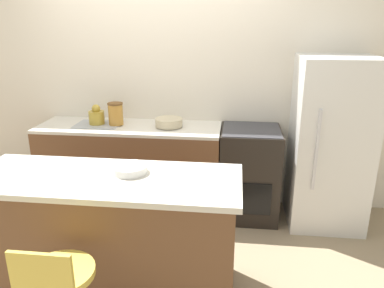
{
  "coord_description": "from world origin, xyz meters",
  "views": [
    {
      "loc": [
        0.78,
        -3.19,
        1.93
      ],
      "look_at": [
        0.44,
        -0.32,
        0.95
      ],
      "focal_mm": 35.0,
      "sensor_mm": 36.0,
      "label": 1
    }
  ],
  "objects_px": {
    "mixing_bowl": "(169,122)",
    "refrigerator": "(330,144)",
    "kettle": "(97,116)",
    "oven_range": "(249,173)"
  },
  "relations": [
    {
      "from": "refrigerator",
      "to": "kettle",
      "type": "bearing_deg",
      "value": 178.95
    },
    {
      "from": "oven_range",
      "to": "refrigerator",
      "type": "height_order",
      "value": "refrigerator"
    },
    {
      "from": "kettle",
      "to": "mixing_bowl",
      "type": "xyz_separation_m",
      "value": [
        0.74,
        0.0,
        -0.04
      ]
    },
    {
      "from": "kettle",
      "to": "oven_range",
      "type": "bearing_deg",
      "value": -0.35
    },
    {
      "from": "refrigerator",
      "to": "mixing_bowl",
      "type": "relative_size",
      "value": 6.04
    },
    {
      "from": "mixing_bowl",
      "to": "refrigerator",
      "type": "bearing_deg",
      "value": -1.55
    },
    {
      "from": "oven_range",
      "to": "kettle",
      "type": "height_order",
      "value": "kettle"
    },
    {
      "from": "refrigerator",
      "to": "mixing_bowl",
      "type": "height_order",
      "value": "refrigerator"
    },
    {
      "from": "refrigerator",
      "to": "kettle",
      "type": "height_order",
      "value": "refrigerator"
    },
    {
      "from": "oven_range",
      "to": "mixing_bowl",
      "type": "bearing_deg",
      "value": 179.33
    }
  ]
}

